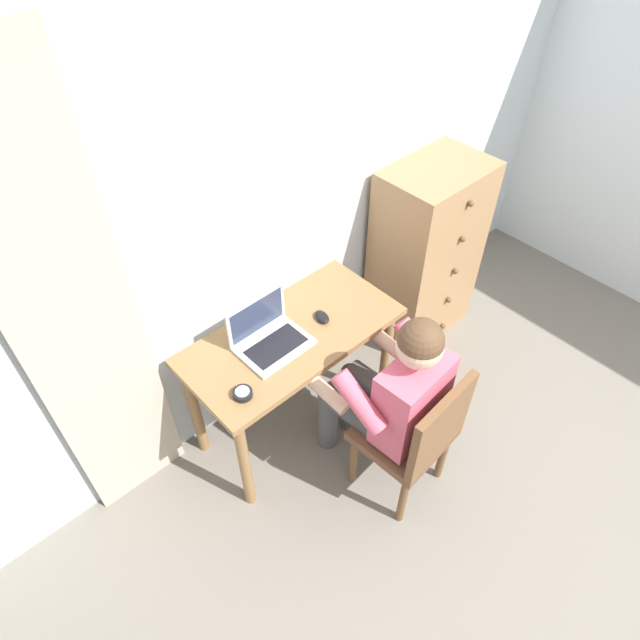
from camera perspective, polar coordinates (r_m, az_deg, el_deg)
ground_plane at (r=3.13m, az=28.88°, el=-26.84°), size 5.72×5.72×0.00m
wall_back at (r=2.77m, az=-3.01°, el=12.91°), size 4.80×0.05×2.50m
curtain_panel at (r=2.39m, az=-23.48°, el=-1.40°), size 0.48×0.03×2.27m
desk at (r=2.82m, az=-2.87°, el=-3.17°), size 1.12×0.55×0.75m
dresser at (r=3.51m, az=10.89°, el=6.77°), size 0.64×0.46×1.19m
chair at (r=2.71m, az=9.93°, el=-11.61°), size 0.45×0.43×0.87m
person_seated at (r=2.62m, az=7.23°, el=-7.20°), size 0.55×0.60×1.19m
laptop at (r=2.66m, az=-5.36°, el=-1.61°), size 0.34×0.26×0.24m
computer_mouse at (r=2.78m, az=0.21°, el=0.33°), size 0.08×0.11×0.03m
desk_clock at (r=2.49m, az=-8.02°, el=-7.54°), size 0.09×0.09×0.03m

